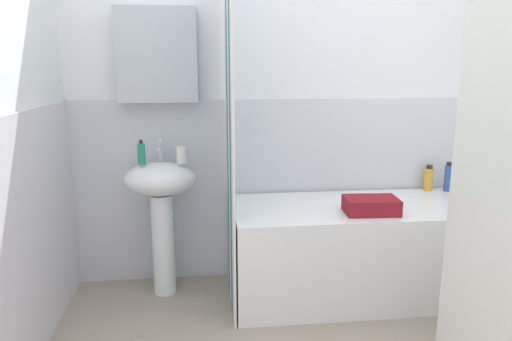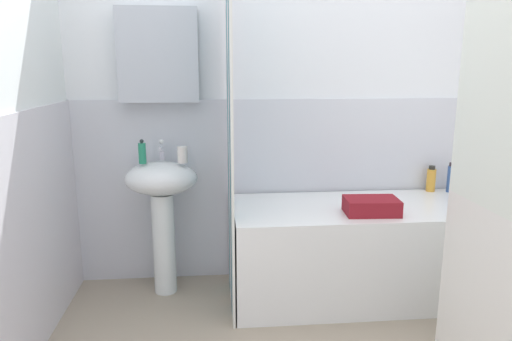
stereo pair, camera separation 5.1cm
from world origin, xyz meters
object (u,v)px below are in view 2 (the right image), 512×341
object	(u,v)px
body_wash_bottle	(451,178)
towel_folded	(371,206)
bathtub	(360,250)
sink	(162,198)
soap_dispenser	(142,153)
shampoo_bottle	(431,179)
toothbrush_cup	(182,155)

from	to	relation	value
body_wash_bottle	towel_folded	distance (m)	0.80
bathtub	towel_folded	xyz separation A→B (m)	(-0.00, -0.16, 0.33)
bathtub	sink	bearing A→B (deg)	173.05
soap_dispenser	body_wash_bottle	xyz separation A→B (m)	(2.00, 0.13, -0.23)
sink	shampoo_bottle	world-z (taller)	sink
soap_dispenser	body_wash_bottle	world-z (taller)	soap_dispenser
toothbrush_cup	bathtub	xyz separation A→B (m)	(1.08, -0.13, -0.60)
body_wash_bottle	toothbrush_cup	bearing A→B (deg)	-175.86
body_wash_bottle	bathtub	bearing A→B (deg)	-159.61
bathtub	shampoo_bottle	bearing A→B (deg)	26.95
bathtub	shampoo_bottle	xyz separation A→B (m)	(0.56, 0.29, 0.37)
sink	towel_folded	distance (m)	1.25
shampoo_bottle	towel_folded	world-z (taller)	shampoo_bottle
sink	towel_folded	size ratio (longest dim) A/B	2.80
sink	shampoo_bottle	size ratio (longest dim) A/B	4.79
sink	towel_folded	world-z (taller)	sink
body_wash_bottle	shampoo_bottle	size ratio (longest dim) A/B	1.14
soap_dispenser	towel_folded	size ratio (longest dim) A/B	0.49
body_wash_bottle	towel_folded	xyz separation A→B (m)	(-0.69, -0.42, -0.05)
sink	soap_dispenser	xyz separation A→B (m)	(-0.10, -0.02, 0.29)
sink	body_wash_bottle	xyz separation A→B (m)	(1.90, 0.11, 0.06)
soap_dispenser	toothbrush_cup	world-z (taller)	soap_dispenser
soap_dispenser	toothbrush_cup	size ratio (longest dim) A/B	1.49
soap_dispenser	shampoo_bottle	bearing A→B (deg)	4.98
body_wash_bottle	shampoo_bottle	distance (m)	0.12
toothbrush_cup	body_wash_bottle	world-z (taller)	toothbrush_cup
sink	bathtub	world-z (taller)	sink
toothbrush_cup	soap_dispenser	bearing A→B (deg)	-179.16
sink	soap_dispenser	size ratio (longest dim) A/B	5.73
sink	shampoo_bottle	distance (m)	1.78
toothbrush_cup	shampoo_bottle	distance (m)	1.67
toothbrush_cup	towel_folded	bearing A→B (deg)	-14.96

